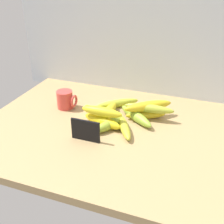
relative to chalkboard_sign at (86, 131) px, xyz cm
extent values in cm
cube|color=tan|center=(8.99, 10.61, -5.36)|extent=(110.00, 76.00, 3.00)
cube|color=silver|center=(8.99, 49.61, 28.14)|extent=(130.00, 2.00, 70.00)
cube|color=black|center=(0.00, -0.07, 0.34)|extent=(11.00, 0.80, 8.40)
cube|color=#885F40|center=(0.00, 0.73, -3.56)|extent=(9.90, 1.20, 0.60)
cylinder|color=#D4413C|center=(-19.51, 20.50, 0.13)|extent=(7.11, 7.11, 7.97)
torus|color=#D4413C|center=(-14.96, 20.50, 0.13)|extent=(1.00, 5.46, 5.46)
ellipsoid|color=gold|center=(2.20, 28.89, -2.09)|extent=(17.93, 15.61, 3.53)
ellipsoid|color=gold|center=(11.39, 10.41, -2.13)|extent=(11.39, 16.97, 3.45)
ellipsoid|color=yellow|center=(16.69, 23.07, -2.16)|extent=(16.55, 10.25, 3.39)
ellipsoid|color=yellow|center=(1.92, 11.48, -1.70)|extent=(17.87, 8.88, 4.31)
ellipsoid|color=yellow|center=(1.48, 18.29, -1.74)|extent=(4.72, 18.52, 4.24)
ellipsoid|color=#94B737|center=(13.31, 20.18, -1.81)|extent=(18.12, 15.61, 4.09)
ellipsoid|color=yellow|center=(-3.31, 17.51, -2.11)|extent=(15.97, 11.76, 3.50)
ellipsoid|color=#A1BB35|center=(5.49, 10.27, -1.88)|extent=(10.37, 15.22, 3.96)
ellipsoid|color=#ACB935|center=(18.01, 22.76, 1.31)|extent=(20.51, 4.68, 3.55)
ellipsoid|color=yellow|center=(1.63, 11.70, 2.39)|extent=(17.07, 4.30, 3.88)
ellipsoid|color=yellow|center=(17.33, 24.09, 1.63)|extent=(19.02, 15.75, 4.19)
camera|label=1|loc=(37.97, -76.88, 54.43)|focal=44.70mm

